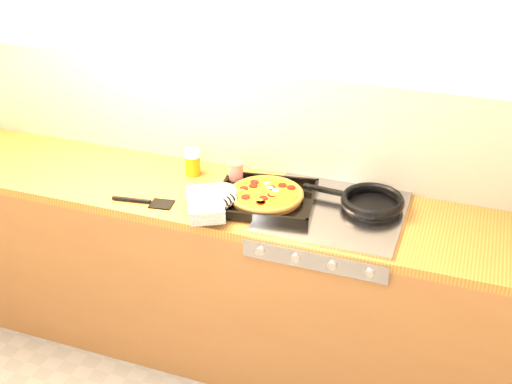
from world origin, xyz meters
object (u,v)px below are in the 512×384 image
at_px(juice_glass, 193,162).
at_px(pizza_on_tray, 249,197).
at_px(frying_pan, 371,202).
at_px(tomato_can, 235,173).

bearing_deg(juice_glass, pizza_on_tray, -28.20).
distance_m(frying_pan, juice_glass, 0.88).
distance_m(tomato_can, juice_glass, 0.23).
xyz_separation_m(frying_pan, tomato_can, (-0.65, 0.03, 0.01)).
relative_size(pizza_on_tray, frying_pan, 1.23).
xyz_separation_m(pizza_on_tray, juice_glass, (-0.36, 0.20, 0.02)).
distance_m(frying_pan, tomato_can, 0.65).
bearing_deg(frying_pan, tomato_can, 177.39).
bearing_deg(tomato_can, pizza_on_tray, -52.36).
relative_size(pizza_on_tray, juice_glass, 4.44).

